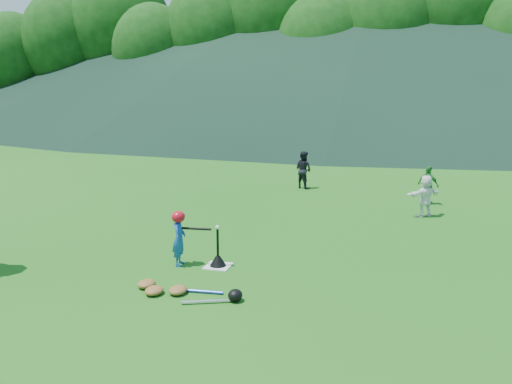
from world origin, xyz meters
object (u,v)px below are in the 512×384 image
batter_child (179,239)px  equipment_pile (178,290)px  fielder_b (303,170)px  fielder_c (428,185)px  batting_tee (218,260)px  fielder_d (425,196)px  home_plate (218,266)px

batter_child → equipment_pile: batter_child is taller
fielder_b → fielder_c: 4.06m
fielder_c → equipment_pile: bearing=96.1°
fielder_c → equipment_pile: 8.87m
fielder_b → batting_tee: 7.91m
fielder_c → fielder_d: bearing=118.4°
fielder_c → fielder_d: (-0.14, -1.57, -0.01)m
fielder_d → home_plate: bearing=15.1°
fielder_b → batting_tee: fielder_b is taller
batter_child → fielder_b: size_ratio=0.80×
home_plate → equipment_pile: 1.37m
fielder_b → fielder_c: fielder_b is taller
batter_child → batting_tee: (0.71, 0.11, -0.36)m
home_plate → fielder_b: size_ratio=0.37×
home_plate → fielder_b: (0.07, 7.89, 0.60)m
fielder_b → fielder_d: size_ratio=1.15×
fielder_d → batting_tee: bearing=15.1°
home_plate → fielder_b: bearing=89.5°
batter_child → fielder_b: fielder_b is taller
home_plate → equipment_pile: equipment_pile is taller
fielder_b → fielder_d: (3.68, -2.95, -0.08)m
home_plate → fielder_b: fielder_b is taller
fielder_d → equipment_pile: size_ratio=0.59×
fielder_b → equipment_pile: (-0.24, -9.25, -0.55)m
batter_child → fielder_d: 6.73m
batting_tee → equipment_pile: 1.37m
fielder_b → equipment_pile: fielder_b is taller
fielder_c → batting_tee: fielder_c is taller
batter_child → fielder_d: bearing=-54.1°
fielder_d → batting_tee: fielder_d is taller
home_plate → fielder_d: 6.23m
home_plate → batting_tee: 0.12m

